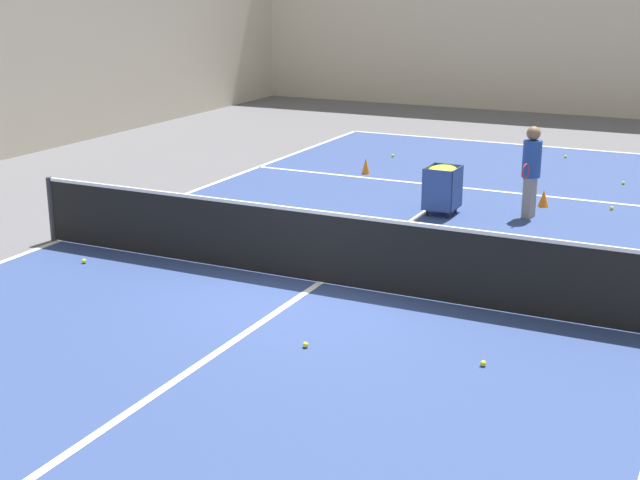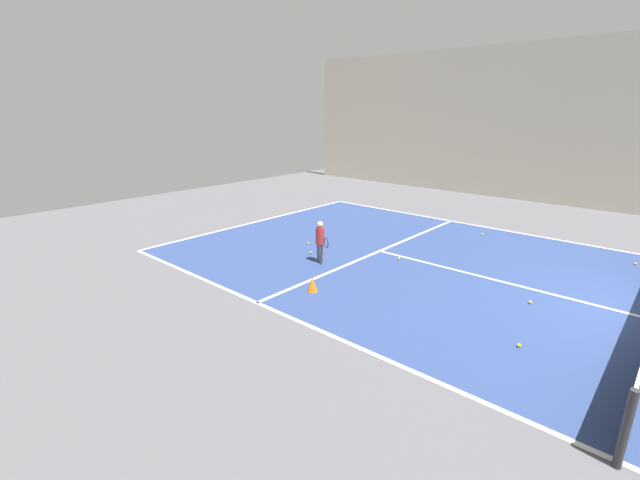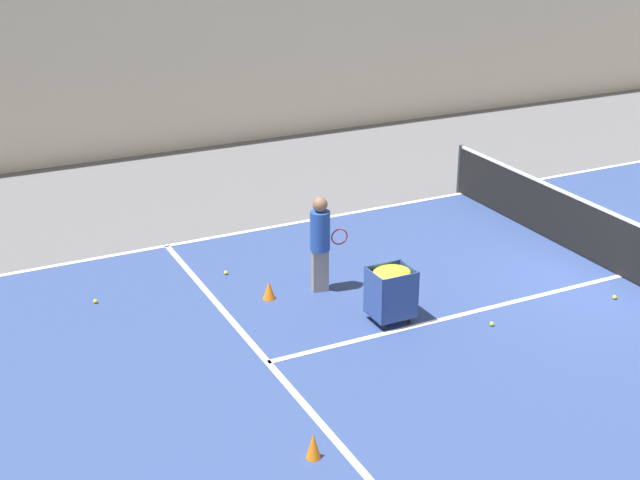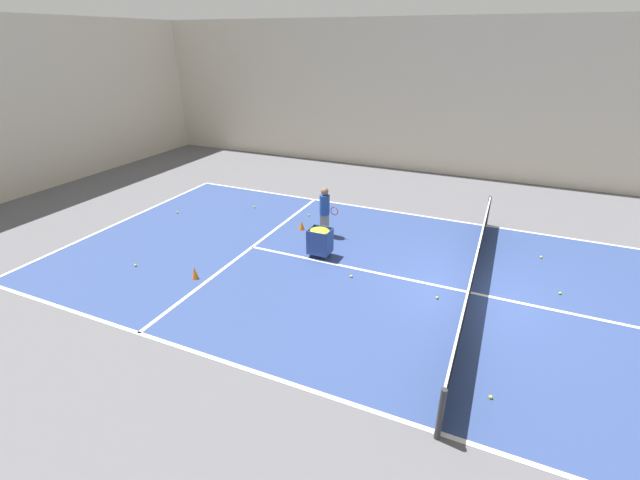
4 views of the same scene
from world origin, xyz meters
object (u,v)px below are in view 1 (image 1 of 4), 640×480
Objects in this scene: ball_cart at (443,180)px; coach_at_net at (531,166)px; tennis_net at (320,246)px; training_cone_0 at (544,198)px.

coach_at_net is at bearing 18.07° from ball_cart.
coach_at_net is 1.83× the size of ball_cart.
tennis_net reaches higher than training_cone_0.
training_cone_0 is at bearing 72.05° from tennis_net.
ball_cart reaches higher than training_cone_0.
ball_cart is at bearing -61.30° from coach_at_net.
coach_at_net is 1.56m from ball_cart.
coach_at_net is (1.78, 4.83, 0.39)m from tennis_net.
tennis_net is 4.37m from ball_cart.
training_cone_0 is at bearing 41.63° from ball_cart.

